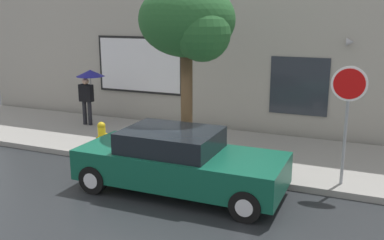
{
  "coord_description": "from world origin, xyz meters",
  "views": [
    {
      "loc": [
        4.72,
        -8.33,
        3.91
      ],
      "look_at": [
        0.4,
        1.8,
        1.2
      ],
      "focal_mm": 40.75,
      "sensor_mm": 36.0,
      "label": 1
    }
  ],
  "objects": [
    {
      "name": "ground_plane",
      "position": [
        0.0,
        0.0,
        0.0
      ],
      "size": [
        60.0,
        60.0,
        0.0
      ],
      "primitive_type": "plane",
      "color": "black"
    },
    {
      "name": "parked_car",
      "position": [
        0.85,
        -0.01,
        0.7
      ],
      "size": [
        4.6,
        1.92,
        1.41
      ],
      "color": "#0F4C38",
      "rests_on": "ground"
    },
    {
      "name": "street_tree",
      "position": [
        0.36,
        1.74,
        3.64
      ],
      "size": [
        2.47,
        2.1,
        4.52
      ],
      "color": "#4C3823",
      "rests_on": "sidewalk"
    },
    {
      "name": "building_facade",
      "position": [
        -0.03,
        5.5,
        3.48
      ],
      "size": [
        20.0,
        0.67,
        7.0
      ],
      "color": "#9E998E",
      "rests_on": "ground"
    },
    {
      "name": "stop_sign",
      "position": [
        4.2,
        1.46,
        2.04
      ],
      "size": [
        0.76,
        0.1,
        2.67
      ],
      "color": "gray",
      "rests_on": "sidewalk"
    },
    {
      "name": "pedestrian_with_umbrella",
      "position": [
        -4.2,
        3.7,
        1.65
      ],
      "size": [
        0.95,
        0.95,
        1.91
      ],
      "color": "black",
      "rests_on": "sidewalk"
    },
    {
      "name": "fire_hydrant",
      "position": [
        -2.26,
        1.55,
        0.54
      ],
      "size": [
        0.3,
        0.44,
        0.79
      ],
      "color": "yellow",
      "rests_on": "sidewalk"
    },
    {
      "name": "sidewalk",
      "position": [
        0.0,
        3.0,
        0.07
      ],
      "size": [
        20.0,
        4.0,
        0.15
      ],
      "primitive_type": "cube",
      "color": "gray",
      "rests_on": "ground"
    }
  ]
}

